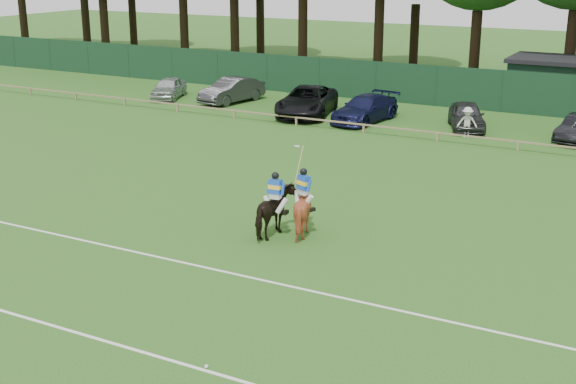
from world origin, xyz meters
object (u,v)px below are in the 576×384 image
Objects in this scene: sedan_silver at (169,88)px; hatch_grey at (467,116)px; spectator_left at (467,122)px; polo_ball at (206,366)px; horse_dark at (275,212)px; horse_chestnut at (303,209)px; sedan_navy at (365,109)px; suv_black at (307,101)px; sedan_grey at (232,90)px.

hatch_grey is at bearing -19.40° from sedan_silver.
spectator_left reaches higher than sedan_silver.
hatch_grey is 27.53m from polo_ball.
hatch_grey is (1.10, 19.20, -0.12)m from horse_dark.
horse_chestnut is 9.21m from polo_ball.
sedan_navy is at bearing -79.28° from horse_dark.
suv_black reaches higher than hatch_grey.
horse_dark is at bearing -44.45° from sedan_grey.
sedan_silver is 4.46m from sedan_grey.
spectator_left is (20.16, -1.76, 0.11)m from sedan_silver.
sedan_silver is at bearing -19.75° from horse_chestnut.
sedan_silver is 0.84× the size of sedan_grey.
hatch_grey is at bearing 8.20° from sedan_grey.
suv_black is at bearing -2.18° from sedan_grey.
hatch_grey is (9.21, 0.81, -0.11)m from suv_black.
horse_dark is 22.05× the size of polo_ball.
sedan_grey is at bearing -11.39° from sedan_silver.
horse_chestnut is 26.53m from sedan_silver.
hatch_grey is 46.84× the size of polo_ball.
sedan_grey is 32.63m from polo_ball.
horse_dark reaches higher than hatch_grey.
spectator_left is at bearing 1.23° from sedan_grey.
spectator_left is at bearing 92.45° from polo_ball.
horse_dark is at bearing -79.69° from suv_black.
sedan_grey is at bearing 121.07° from polo_ball.
horse_chestnut is at bearing 103.02° from polo_ball.
horse_chestnut reaches higher than spectator_left.
spectator_left is 17.44× the size of polo_ball.
horse_dark is 0.97m from horse_chestnut.
polo_ball is (16.83, -27.94, -0.73)m from sedan_grey.
polo_ball is (2.77, -8.27, -0.79)m from horse_dark.
sedan_grey is 9.74m from sedan_navy.
horse_dark is 1.26× the size of spectator_left.
horse_dark is at bearing 108.51° from polo_ball.
sedan_navy is 27.57m from polo_ball.
spectator_left is at bearing -2.19° from sedan_navy.
sedan_navy is (3.69, -0.05, -0.10)m from suv_black.
hatch_grey reaches higher than polo_ball.
polo_ball is (10.87, -26.66, -0.78)m from suv_black.
suv_black reaches higher than polo_ball.
sedan_silver is 34.58m from polo_ball.
polo_ball is (7.19, -26.60, -0.69)m from sedan_navy.
sedan_grey is 15.18m from hatch_grey.
sedan_grey is 52.36× the size of polo_ball.
spectator_left reaches higher than sedan_navy.
sedan_silver is at bearing -174.80° from sedan_navy.
suv_black is at bearing 162.63° from hatch_grey.
sedan_grey reaches higher than sedan_navy.
sedan_silver is 2.53× the size of spectator_left.
sedan_navy is (-4.42, 18.34, -0.11)m from horse_dark.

